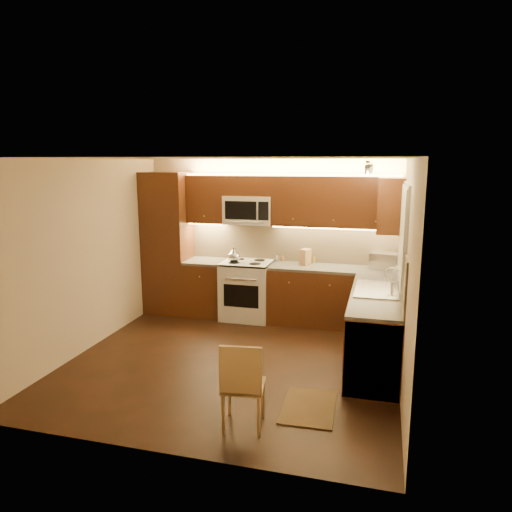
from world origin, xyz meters
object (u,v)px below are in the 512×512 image
(soap_bottle, at_px, (396,274))
(dining_chair, at_px, (244,383))
(kettle, at_px, (234,255))
(microwave, at_px, (249,210))
(sink, at_px, (377,284))
(stove, at_px, (247,290))
(knife_block, at_px, (305,257))
(toaster_oven, at_px, (384,261))

(soap_bottle, distance_m, dining_chair, 2.88)
(kettle, height_order, soap_bottle, kettle)
(microwave, bearing_deg, sink, -32.21)
(stove, relative_size, kettle, 3.91)
(microwave, height_order, kettle, microwave)
(sink, xyz_separation_m, dining_chair, (-1.15, -1.96, -0.54))
(knife_block, bearing_deg, soap_bottle, -7.14)
(kettle, height_order, toaster_oven, kettle)
(microwave, bearing_deg, stove, -90.00)
(stove, bearing_deg, soap_bottle, -15.59)
(kettle, relative_size, dining_chair, 0.27)
(kettle, height_order, knife_block, kettle)
(microwave, bearing_deg, toaster_oven, 0.44)
(toaster_oven, distance_m, soap_bottle, 0.79)
(stove, relative_size, soap_bottle, 4.25)
(stove, distance_m, microwave, 1.27)
(knife_block, height_order, soap_bottle, knife_block)
(kettle, distance_m, soap_bottle, 2.48)
(sink, height_order, soap_bottle, soap_bottle)
(microwave, relative_size, knife_block, 3.10)
(toaster_oven, xyz_separation_m, dining_chair, (-1.23, -3.23, -0.59))
(soap_bottle, bearing_deg, sink, -104.88)
(microwave, xyz_separation_m, sink, (2.00, -1.26, -0.74))
(toaster_oven, height_order, knife_block, knife_block)
(microwave, bearing_deg, knife_block, -1.94)
(toaster_oven, bearing_deg, sink, -83.20)
(toaster_oven, bearing_deg, microwave, -169.07)
(toaster_oven, height_order, dining_chair, toaster_oven)
(toaster_oven, height_order, soap_bottle, toaster_oven)
(sink, height_order, dining_chair, sink)
(sink, distance_m, kettle, 2.42)
(knife_block, distance_m, soap_bottle, 1.52)
(stove, relative_size, toaster_oven, 2.30)
(microwave, height_order, sink, microwave)
(sink, distance_m, dining_chair, 2.33)
(stove, relative_size, sink, 1.07)
(soap_bottle, bearing_deg, toaster_oven, 112.24)
(knife_block, distance_m, dining_chair, 3.24)
(sink, bearing_deg, toaster_oven, 86.31)
(stove, height_order, toaster_oven, toaster_oven)
(microwave, bearing_deg, soap_bottle, -18.74)
(sink, relative_size, soap_bottle, 3.97)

